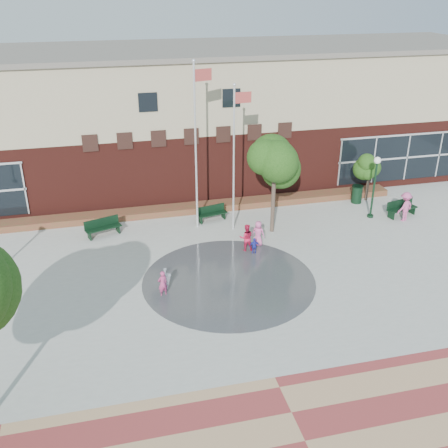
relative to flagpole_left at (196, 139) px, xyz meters
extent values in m
plane|color=#666056|center=(0.27, -9.34, -5.32)|extent=(120.00, 120.00, 0.00)
cube|color=#A8A8A0|center=(0.27, -5.34, -5.32)|extent=(46.00, 18.00, 0.01)
cube|color=#963434|center=(0.27, -16.34, -5.32)|extent=(46.00, 6.00, 0.01)
cylinder|color=#383A3D|center=(0.27, -6.34, -5.32)|extent=(8.40, 8.40, 0.01)
cube|color=#511D17|center=(0.27, 8.16, -3.07)|extent=(44.00, 10.00, 4.50)
cube|color=tan|center=(0.27, 8.16, 1.43)|extent=(44.00, 10.00, 4.50)
cube|color=slate|center=(0.27, 8.16, 3.73)|extent=(44.40, 10.40, 0.30)
cube|color=black|center=(15.27, 3.14, -3.21)|extent=(10.00, 0.12, 3.19)
cube|color=black|center=(-2.23, 3.14, 1.47)|extent=(1.10, 0.10, 1.10)
cube|color=black|center=(2.77, 3.14, 1.47)|extent=(1.10, 0.10, 1.10)
cube|color=maroon|center=(0.27, 2.26, -5.32)|extent=(26.00, 1.20, 0.40)
cylinder|color=white|center=(-0.05, -0.01, -0.62)|extent=(0.11, 0.11, 9.41)
sphere|color=white|center=(-0.05, -0.01, 4.15)|extent=(0.18, 0.18, 0.18)
cube|color=#B43F3A|center=(0.45, 0.12, 3.40)|extent=(1.00, 0.29, 0.63)
cylinder|color=white|center=(1.92, -0.79, -1.19)|extent=(0.11, 0.11, 8.26)
sphere|color=white|center=(1.92, -0.79, 2.99)|extent=(0.17, 0.17, 0.17)
cube|color=#B43F3A|center=(2.40, -0.76, 2.30)|extent=(0.95, 0.09, 0.58)
cylinder|color=black|center=(10.52, -1.17, -3.58)|extent=(0.12, 0.12, 3.48)
cylinder|color=black|center=(10.52, -1.17, -5.24)|extent=(0.37, 0.37, 0.16)
sphere|color=white|center=(10.52, -1.17, -1.66)|extent=(0.41, 0.41, 0.41)
cube|color=black|center=(-5.46, 0.05, -4.82)|extent=(2.10, 1.18, 0.07)
cube|color=black|center=(-5.54, 0.29, -4.56)|extent=(1.94, 0.70, 0.51)
cube|color=black|center=(0.96, 0.59, -4.86)|extent=(1.92, 0.93, 0.06)
cube|color=black|center=(0.90, 0.81, -4.62)|extent=(1.82, 0.47, 0.46)
cube|color=black|center=(12.45, -1.49, -4.81)|extent=(2.11, 1.03, 0.07)
cube|color=black|center=(12.39, -1.24, -4.55)|extent=(1.99, 0.54, 0.51)
cylinder|color=black|center=(10.72, 1.14, -4.76)|extent=(0.68, 0.68, 1.13)
cylinder|color=black|center=(10.72, 1.14, -4.17)|extent=(0.72, 0.72, 0.07)
cylinder|color=#413228|center=(4.02, -1.64, -3.67)|extent=(0.23, 0.23, 3.31)
cylinder|color=#413228|center=(11.55, 1.36, -4.31)|extent=(0.17, 0.17, 2.02)
cone|color=white|center=(-2.74, -6.46, -5.32)|extent=(0.40, 0.40, 0.77)
cone|color=white|center=(-2.68, -5.18, -5.32)|extent=(0.17, 0.17, 0.39)
imported|color=#BE3C74|center=(-3.00, -6.86, -4.68)|extent=(0.54, 0.44, 1.28)
imported|color=#D21E46|center=(1.94, -3.53, -4.55)|extent=(0.82, 0.68, 1.54)
imported|color=pink|center=(2.73, -3.09, -4.61)|extent=(0.84, 0.78, 1.44)
imported|color=#2A31B7|center=(2.25, -4.01, -4.86)|extent=(0.56, 0.26, 0.93)
imported|color=#CB528E|center=(12.24, -2.07, -4.41)|extent=(1.34, 1.07, 1.82)
camera|label=1|loc=(-5.08, -27.48, 8.09)|focal=42.00mm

